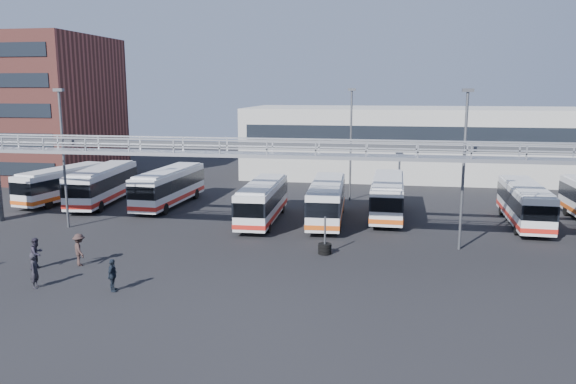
% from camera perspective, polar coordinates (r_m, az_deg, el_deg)
% --- Properties ---
extents(ground, '(140.00, 140.00, 0.00)m').
position_cam_1_polar(ground, '(31.78, -3.65, -8.29)').
color(ground, black).
rests_on(ground, ground).
extents(gantry, '(51.40, 5.15, 7.10)m').
position_cam_1_polar(gantry, '(36.13, -1.57, 3.00)').
color(gantry, '#989BA1').
rests_on(gantry, ground).
extents(apartment_building, '(18.00, 15.00, 16.00)m').
position_cam_1_polar(apartment_building, '(72.15, -25.11, 7.76)').
color(apartment_building, brown).
rests_on(apartment_building, ground).
extents(warehouse, '(42.00, 14.00, 8.00)m').
position_cam_1_polar(warehouse, '(67.69, 14.04, 4.92)').
color(warehouse, '#9E9E99').
rests_on(warehouse, ground).
extents(light_pole_left, '(0.70, 0.35, 10.21)m').
position_cam_1_polar(light_pole_left, '(44.06, -21.88, 3.89)').
color(light_pole_left, '#4C4F54').
rests_on(light_pole_left, ground).
extents(light_pole_mid, '(0.70, 0.35, 10.21)m').
position_cam_1_polar(light_pole_mid, '(36.83, 17.44, 3.01)').
color(light_pole_mid, '#4C4F54').
rests_on(light_pole_mid, ground).
extents(light_pole_back, '(0.70, 0.35, 10.21)m').
position_cam_1_polar(light_pole_back, '(51.52, 6.41, 5.44)').
color(light_pole_back, '#4C4F54').
rests_on(light_pole_back, ground).
extents(bus_0, '(4.15, 10.52, 3.12)m').
position_cam_1_polar(bus_0, '(55.08, -21.79, 0.87)').
color(bus_0, silver).
rests_on(bus_0, ground).
extents(bus_1, '(3.59, 11.13, 3.32)m').
position_cam_1_polar(bus_1, '(52.68, -18.32, 0.81)').
color(bus_1, silver).
rests_on(bus_1, ground).
extents(bus_2, '(2.93, 10.82, 3.26)m').
position_cam_1_polar(bus_2, '(50.28, -11.99, 0.63)').
color(bus_2, silver).
rests_on(bus_2, ground).
extents(bus_4, '(2.62, 10.25, 3.10)m').
position_cam_1_polar(bus_4, '(43.35, -2.60, -0.83)').
color(bus_4, silver).
rests_on(bus_4, ground).
extents(bus_5, '(2.87, 10.60, 3.19)m').
position_cam_1_polar(bus_5, '(43.37, 3.97, -0.77)').
color(bus_5, silver).
rests_on(bus_5, ground).
extents(bus_6, '(2.66, 10.59, 3.20)m').
position_cam_1_polar(bus_6, '(45.65, 10.09, -0.33)').
color(bus_6, silver).
rests_on(bus_6, ground).
extents(bus_8, '(2.70, 10.37, 3.13)m').
position_cam_1_polar(bus_8, '(45.92, 22.89, -0.99)').
color(bus_8, silver).
rests_on(bus_8, ground).
extents(pedestrian_a, '(0.59, 0.75, 1.83)m').
position_cam_1_polar(pedestrian_a, '(32.14, -24.31, -7.30)').
color(pedestrian_a, black).
rests_on(pedestrian_a, ground).
extents(pedestrian_b, '(0.76, 0.94, 1.83)m').
position_cam_1_polar(pedestrian_b, '(35.39, -24.18, -5.70)').
color(pedestrian_b, '#282432').
rests_on(pedestrian_b, ground).
extents(pedestrian_c, '(1.36, 1.38, 1.90)m').
position_cam_1_polar(pedestrian_c, '(35.07, -20.43, -5.51)').
color(pedestrian_c, '#332422').
rests_on(pedestrian_c, ground).
extents(pedestrian_d, '(0.53, 1.04, 1.70)m').
position_cam_1_polar(pedestrian_d, '(30.20, -17.40, -8.08)').
color(pedestrian_d, black).
rests_on(pedestrian_d, ground).
extents(tire_stack, '(0.84, 0.84, 2.39)m').
position_cam_1_polar(tire_stack, '(35.31, 3.76, -5.67)').
color(tire_stack, black).
rests_on(tire_stack, ground).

